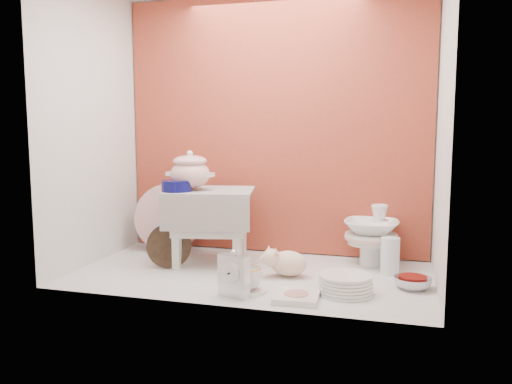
# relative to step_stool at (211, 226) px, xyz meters

# --- Properties ---
(ground) EXTENTS (1.80, 1.80, 0.00)m
(ground) POSITION_rel_step_stool_xyz_m (0.28, -0.15, -0.20)
(ground) COLOR silver
(ground) RESTS_ON ground
(niche_shell) EXTENTS (1.86, 1.03, 1.53)m
(niche_shell) POSITION_rel_step_stool_xyz_m (0.28, 0.03, 0.73)
(niche_shell) COLOR #AB362A
(niche_shell) RESTS_ON ground
(step_stool) EXTENTS (0.53, 0.48, 0.41)m
(step_stool) POSITION_rel_step_stool_xyz_m (0.00, 0.00, 0.00)
(step_stool) COLOR silver
(step_stool) RESTS_ON ground
(soup_tureen) EXTENTS (0.33, 0.33, 0.21)m
(soup_tureen) POSITION_rel_step_stool_xyz_m (-0.10, -0.04, 0.31)
(soup_tureen) COLOR white
(soup_tureen) RESTS_ON step_stool
(cobalt_bowl) EXTENTS (0.21, 0.21, 0.06)m
(cobalt_bowl) POSITION_rel_step_stool_xyz_m (-0.15, -0.11, 0.23)
(cobalt_bowl) COLOR #0A0A4C
(cobalt_bowl) RESTS_ON step_stool
(floral_platter) EXTENTS (0.42, 0.22, 0.40)m
(floral_platter) POSITION_rel_step_stool_xyz_m (-0.34, 0.19, -0.00)
(floral_platter) COLOR silver
(floral_platter) RESTS_ON ground
(blue_white_vase) EXTENTS (0.26, 0.26, 0.27)m
(blue_white_vase) POSITION_rel_step_stool_xyz_m (-0.33, 0.21, -0.07)
(blue_white_vase) COLOR white
(blue_white_vase) RESTS_ON ground
(lacquer_tray) EXTENTS (0.24, 0.14, 0.24)m
(lacquer_tray) POSITION_rel_step_stool_xyz_m (-0.18, -0.16, -0.08)
(lacquer_tray) COLOR black
(lacquer_tray) RESTS_ON ground
(mantel_clock) EXTENTS (0.15, 0.09, 0.21)m
(mantel_clock) POSITION_rel_step_stool_xyz_m (0.30, -0.52, -0.10)
(mantel_clock) COLOR silver
(mantel_clock) RESTS_ON ground
(plush_pig) EXTENTS (0.25, 0.18, 0.14)m
(plush_pig) POSITION_rel_step_stool_xyz_m (0.47, -0.15, -0.13)
(plush_pig) COLOR beige
(plush_pig) RESTS_ON ground
(teacup_saucer) EXTENTS (0.21, 0.21, 0.01)m
(teacup_saucer) POSITION_rel_step_stool_xyz_m (0.34, -0.44, -0.20)
(teacup_saucer) COLOR white
(teacup_saucer) RESTS_ON ground
(gold_rim_teacup) EXTENTS (0.16, 0.16, 0.11)m
(gold_rim_teacup) POSITION_rel_step_stool_xyz_m (0.34, -0.44, -0.14)
(gold_rim_teacup) COLOR white
(gold_rim_teacup) RESTS_ON teacup_saucer
(lattice_dish) EXTENTS (0.20, 0.20, 0.03)m
(lattice_dish) POSITION_rel_step_stool_xyz_m (0.58, -0.49, -0.19)
(lattice_dish) COLOR white
(lattice_dish) RESTS_ON ground
(dinner_plate_stack) EXTENTS (0.27, 0.27, 0.09)m
(dinner_plate_stack) POSITION_rel_step_stool_xyz_m (0.77, -0.34, -0.16)
(dinner_plate_stack) COLOR white
(dinner_plate_stack) RESTS_ON ground
(crystal_bowl) EXTENTS (0.18, 0.18, 0.05)m
(crystal_bowl) POSITION_rel_step_stool_xyz_m (1.07, -0.19, -0.18)
(crystal_bowl) COLOR silver
(crystal_bowl) RESTS_ON ground
(clear_glass_vase) EXTENTS (0.11, 0.11, 0.19)m
(clear_glass_vase) POSITION_rel_step_stool_xyz_m (0.96, 0.03, -0.11)
(clear_glass_vase) COLOR silver
(clear_glass_vase) RESTS_ON ground
(porcelain_tower) EXTENTS (0.38, 0.38, 0.33)m
(porcelain_tower) POSITION_rel_step_stool_xyz_m (0.85, 0.19, -0.04)
(porcelain_tower) COLOR white
(porcelain_tower) RESTS_ON ground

